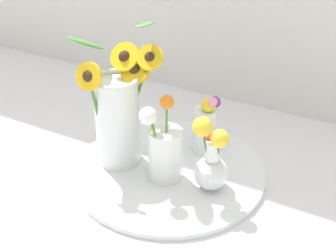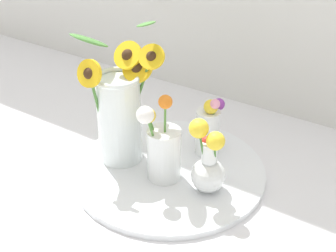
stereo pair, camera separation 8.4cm
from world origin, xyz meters
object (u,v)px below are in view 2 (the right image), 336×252
object	(u,v)px
vase_small_center	(162,148)
vase_bulb_right	(208,165)
serving_tray	(168,170)
vase_small_back	(209,128)
mason_jar_sunflowers	(119,110)

from	to	relation	value
vase_small_center	vase_bulb_right	world-z (taller)	vase_small_center
serving_tray	vase_small_center	bearing A→B (deg)	-75.88
vase_small_center	vase_small_back	xyz separation A→B (m)	(0.04, 0.15, -0.01)
mason_jar_sunflowers	vase_small_center	bearing A→B (deg)	-6.16
serving_tray	mason_jar_sunflowers	size ratio (longest dim) A/B	1.27
vase_small_center	vase_small_back	size ratio (longest dim) A/B	1.34
mason_jar_sunflowers	vase_small_back	distance (m)	0.23
serving_tray	mason_jar_sunflowers	distance (m)	0.19
serving_tray	vase_bulb_right	xyz separation A→B (m)	(0.12, -0.02, 0.08)
vase_bulb_right	vase_small_back	bearing A→B (deg)	118.52
serving_tray	vase_small_center	world-z (taller)	vase_small_center
serving_tray	vase_small_back	distance (m)	0.15
serving_tray	vase_small_center	size ratio (longest dim) A/B	2.17
vase_bulb_right	vase_small_back	xyz separation A→B (m)	(-0.08, 0.14, 0.00)
vase_small_back	serving_tray	bearing A→B (deg)	-111.84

